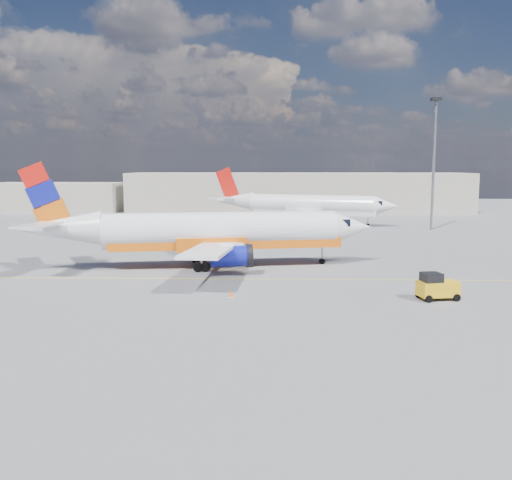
{
  "coord_description": "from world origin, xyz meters",
  "views": [
    {
      "loc": [
        -0.25,
        -44.75,
        9.69
      ],
      "look_at": [
        -1.64,
        2.03,
        3.5
      ],
      "focal_mm": 40.0,
      "sensor_mm": 36.0,
      "label": 1
    }
  ],
  "objects_px": {
    "gse_tug": "(437,287)",
    "main_jet": "(210,232)",
    "second_jet": "(306,205)",
    "traffic_cone": "(231,294)"
  },
  "relations": [
    {
      "from": "main_jet",
      "to": "gse_tug",
      "type": "relative_size",
      "value": 10.92
    },
    {
      "from": "main_jet",
      "to": "second_jet",
      "type": "relative_size",
      "value": 1.09
    },
    {
      "from": "main_jet",
      "to": "traffic_cone",
      "type": "bearing_deg",
      "value": -87.22
    },
    {
      "from": "main_jet",
      "to": "gse_tug",
      "type": "bearing_deg",
      "value": -45.91
    },
    {
      "from": "second_jet",
      "to": "traffic_cone",
      "type": "relative_size",
      "value": 56.19
    },
    {
      "from": "second_jet",
      "to": "gse_tug",
      "type": "relative_size",
      "value": 10.04
    },
    {
      "from": "second_jet",
      "to": "traffic_cone",
      "type": "distance_m",
      "value": 52.76
    },
    {
      "from": "gse_tug",
      "to": "main_jet",
      "type": "bearing_deg",
      "value": 132.05
    },
    {
      "from": "gse_tug",
      "to": "traffic_cone",
      "type": "bearing_deg",
      "value": 166.6
    },
    {
      "from": "main_jet",
      "to": "second_jet",
      "type": "height_order",
      "value": "main_jet"
    }
  ]
}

